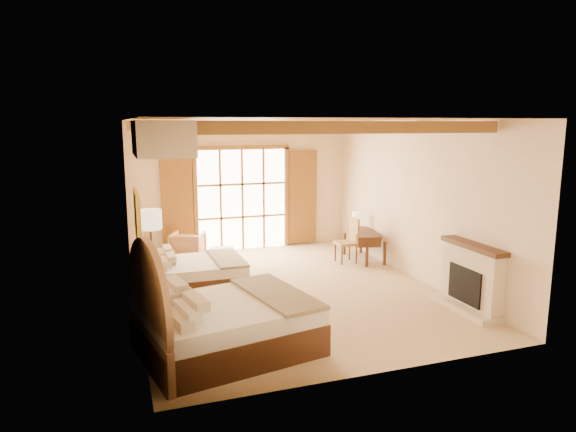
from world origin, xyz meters
name	(u,v)px	position (x,y,z in m)	size (l,w,h in m)	color
floor	(287,290)	(0.00, 0.00, 0.00)	(7.00, 7.00, 0.00)	#D1B88C
wall_back	(242,186)	(0.00, 3.50, 1.60)	(5.50, 5.50, 0.00)	beige
wall_left	(133,216)	(-2.75, 0.00, 1.60)	(7.00, 7.00, 0.00)	beige
wall_right	(415,200)	(2.75, 0.00, 1.60)	(7.00, 7.00, 0.00)	beige
ceiling	(287,120)	(0.00, 0.00, 3.20)	(7.00, 7.00, 0.00)	#AE6F34
ceiling_beams	(287,126)	(0.00, 0.00, 3.08)	(5.39, 4.60, 0.18)	olive
french_doors	(242,200)	(0.00, 3.44, 1.25)	(3.95, 0.08, 2.60)	white
fireplace	(471,281)	(2.60, -2.00, 0.51)	(0.46, 1.40, 1.16)	beige
painting	(137,215)	(-2.70, -0.75, 1.75)	(0.06, 0.95, 0.75)	gold
canopy_valance	(162,138)	(-2.40, -2.00, 2.95)	(0.70, 1.40, 0.45)	beige
bed_near	(215,321)	(-1.81, -2.23, 0.46)	(2.60, 2.14, 1.51)	#452C17
bed_far	(188,272)	(-1.78, 0.62, 0.37)	(1.84, 1.44, 1.21)	#452C17
nightstand	(156,302)	(-2.49, -0.81, 0.34)	(0.56, 0.56, 0.67)	#452C17
floor_lamp	(150,226)	(-2.50, -0.48, 1.50)	(0.37, 0.37, 1.77)	#372A1C
armchair	(188,246)	(-1.47, 2.80, 0.33)	(0.71, 0.73, 0.67)	#A8764A
ottoman	(221,257)	(-0.85, 2.07, 0.20)	(0.54, 0.54, 0.39)	tan
desk	(364,245)	(2.41, 1.53, 0.36)	(0.84, 1.34, 0.67)	#452C17
desk_chair	(347,249)	(1.94, 1.44, 0.32)	(0.46, 0.46, 1.02)	#B08649
desk_lamp	(356,216)	(2.44, 2.00, 0.96)	(0.19, 0.19, 0.38)	#372A1C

